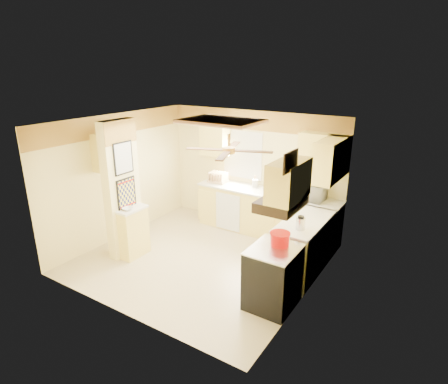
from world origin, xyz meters
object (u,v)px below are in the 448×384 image
Objects in this scene: dutch_oven at (280,239)px; microwave at (309,191)px; kettle at (301,223)px; bowl at (128,209)px; stove at (273,277)px.

microwave is at bearing 98.77° from dutch_oven.
kettle is (0.38, -1.40, -0.06)m from microwave.
kettle is at bearing 16.71° from bowl.
dutch_oven is at bearing 102.40° from microwave.
kettle is (2.88, 0.86, 0.08)m from bowl.
stove is 0.57m from dutch_oven.
bowl is 3.01m from kettle.
stove is 4.96× the size of bowl.
kettle reaches higher than stove.
stove is 4.08× the size of kettle.
stove is 2.84m from bowl.
bowl is at bearing -163.29° from kettle.
bowl is 2.82m from dutch_oven.
microwave is (-0.30, 2.16, 0.64)m from stove.
stove is 3.11× the size of dutch_oven.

